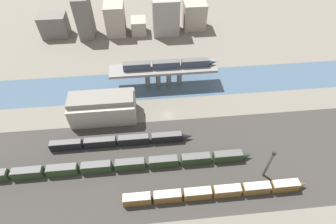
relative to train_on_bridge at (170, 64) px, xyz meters
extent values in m
plane|color=#666056|center=(-2.87, -20.44, -11.63)|extent=(400.00, 400.00, 0.00)
cube|color=#33302D|center=(-2.87, -44.44, -11.62)|extent=(280.00, 42.00, 0.01)
cube|color=#3D5166|center=(-2.87, 0.00, -11.63)|extent=(320.00, 20.21, 0.01)
cube|color=slate|center=(-2.87, 0.00, -2.32)|extent=(49.09, 9.08, 1.29)
cylinder|color=slate|center=(-10.45, 0.00, -7.30)|extent=(2.26, 2.26, 8.66)
cylinder|color=slate|center=(-5.40, 0.00, -7.30)|extent=(2.26, 2.26, 8.66)
cylinder|color=slate|center=(-0.35, 0.00, -7.30)|extent=(2.26, 2.26, 8.66)
cylinder|color=slate|center=(4.70, 0.00, -7.30)|extent=(2.26, 2.26, 8.66)
cube|color=#2D384C|center=(-14.77, 0.00, -0.15)|extent=(12.32, 3.12, 3.05)
cube|color=#4C4C4C|center=(-14.77, 0.00, 1.57)|extent=(11.82, 2.87, 0.40)
cube|color=#2D384C|center=(-1.64, 0.00, -0.15)|extent=(12.32, 3.12, 3.05)
cube|color=#4C4C4C|center=(-1.64, 0.00, 1.57)|extent=(11.82, 2.87, 0.40)
cube|color=#2D384C|center=(11.49, 0.00, -0.15)|extent=(12.32, 3.12, 3.05)
cube|color=#4C4C4C|center=(11.49, 0.00, 1.57)|extent=(11.82, 2.87, 0.40)
cone|color=#2D384C|center=(19.81, 0.00, -0.31)|extent=(4.31, 2.74, 2.74)
cube|color=brown|center=(-16.44, -57.94, -9.83)|extent=(9.22, 3.02, 3.60)
cube|color=#B7B2A3|center=(-16.44, -57.94, -7.82)|extent=(8.85, 2.78, 0.40)
cube|color=brown|center=(-6.49, -57.94, -9.83)|extent=(9.22, 3.02, 3.60)
cube|color=#B7B2A3|center=(-6.49, -57.94, -7.82)|extent=(8.85, 2.78, 0.40)
cube|color=brown|center=(3.46, -57.94, -9.83)|extent=(9.22, 3.02, 3.60)
cube|color=#B7B2A3|center=(3.46, -57.94, -7.82)|extent=(8.85, 2.78, 0.40)
cube|color=brown|center=(13.42, -57.94, -9.83)|extent=(9.22, 3.02, 3.60)
cube|color=#B7B2A3|center=(13.42, -57.94, -7.82)|extent=(8.85, 2.78, 0.40)
cube|color=brown|center=(23.37, -57.94, -9.83)|extent=(9.22, 3.02, 3.60)
cube|color=#B7B2A3|center=(23.37, -57.94, -7.82)|extent=(8.85, 2.78, 0.40)
cube|color=brown|center=(33.32, -57.94, -9.83)|extent=(9.22, 3.02, 3.60)
cube|color=#B7B2A3|center=(33.32, -57.94, -7.82)|extent=(8.85, 2.78, 0.40)
cone|color=brown|center=(39.54, -57.94, -10.01)|extent=(3.23, 2.72, 2.72)
cube|color=#23381E|center=(-54.43, -44.63, -9.82)|extent=(10.72, 3.06, 3.61)
cube|color=#4C4C4C|center=(-54.43, -44.63, -7.82)|extent=(10.30, 2.81, 0.40)
cube|color=#23381E|center=(-42.52, -44.63, -9.82)|extent=(10.72, 3.06, 3.61)
cube|color=#4C4C4C|center=(-42.52, -44.63, -7.82)|extent=(10.30, 2.81, 0.40)
cube|color=#23381E|center=(-30.61, -44.63, -9.82)|extent=(10.72, 3.06, 3.61)
cube|color=#4C4C4C|center=(-30.61, -44.63, -7.82)|extent=(10.30, 2.81, 0.40)
cube|color=#23381E|center=(-18.69, -44.63, -9.82)|extent=(10.72, 3.06, 3.61)
cube|color=#4C4C4C|center=(-18.69, -44.63, -7.82)|extent=(10.30, 2.81, 0.40)
cube|color=#23381E|center=(-6.78, -44.63, -9.82)|extent=(10.72, 3.06, 3.61)
cube|color=#4C4C4C|center=(-6.78, -44.63, -7.82)|extent=(10.30, 2.81, 0.40)
cube|color=#23381E|center=(5.13, -44.63, -9.82)|extent=(10.72, 3.06, 3.61)
cube|color=#4C4C4C|center=(5.13, -44.63, -7.82)|extent=(10.30, 2.81, 0.40)
cube|color=#23381E|center=(17.05, -44.63, -9.82)|extent=(10.72, 3.06, 3.61)
cube|color=#4C4C4C|center=(17.05, -44.63, -7.82)|extent=(10.30, 2.81, 0.40)
cone|color=#23381E|center=(24.29, -44.63, -10.00)|extent=(3.75, 2.75, 2.75)
cube|color=black|center=(-43.00, -33.77, -9.86)|extent=(12.16, 2.65, 3.54)
cube|color=#4C4C4C|center=(-43.00, -33.77, -7.89)|extent=(11.68, 2.44, 0.40)
cube|color=black|center=(-30.18, -33.77, -9.86)|extent=(12.16, 2.65, 3.54)
cube|color=#4C4C4C|center=(-30.18, -33.77, -7.89)|extent=(11.68, 2.44, 0.40)
cube|color=black|center=(-17.37, -33.77, -9.86)|extent=(12.16, 2.65, 3.54)
cube|color=#4C4C4C|center=(-17.37, -33.77, -7.89)|extent=(11.68, 2.44, 0.40)
cube|color=black|center=(-4.55, -33.77, -9.86)|extent=(12.16, 2.65, 3.54)
cube|color=#4C4C4C|center=(-4.55, -33.77, -7.89)|extent=(11.68, 2.44, 0.40)
cone|color=black|center=(3.66, -33.77, -10.04)|extent=(4.26, 2.39, 2.39)
cube|color=#9E998E|center=(-29.62, -18.36, -6.83)|extent=(26.73, 12.52, 9.59)
cube|color=slate|center=(-29.62, -18.36, -0.99)|extent=(26.19, 8.77, 2.10)
cylinder|color=#4C4C51|center=(28.25, -52.27, -5.20)|extent=(0.91, 0.91, 12.85)
cube|color=black|center=(28.25, -52.27, 1.82)|extent=(1.00, 0.70, 1.20)
cube|color=#605B56|center=(-62.45, 50.47, -5.32)|extent=(15.20, 10.34, 12.62)
cube|color=#605B56|center=(-43.66, 47.91, 0.21)|extent=(8.30, 12.40, 23.67)
cube|color=gray|center=(-26.73, 49.30, -2.63)|extent=(10.99, 12.85, 17.99)
cube|color=gray|center=(-13.53, 48.42, -7.30)|extent=(8.57, 10.61, 8.67)
cube|color=gray|center=(2.50, 48.27, -1.03)|extent=(14.98, 14.01, 21.21)
cube|color=gray|center=(20.26, 52.05, -3.80)|extent=(13.02, 12.17, 15.65)
camera|label=1|loc=(-9.98, -95.77, 72.05)|focal=28.00mm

